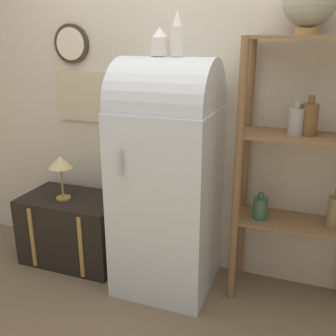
% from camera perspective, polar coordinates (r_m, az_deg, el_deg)
% --- Properties ---
extents(ground_plane, '(12.00, 12.00, 0.00)m').
position_cam_1_polar(ground_plane, '(2.83, -1.85, -18.57)').
color(ground_plane, '#7A664C').
extents(wall_back, '(7.00, 0.09, 2.70)m').
position_cam_1_polar(wall_back, '(2.83, 2.21, 11.22)').
color(wall_back, beige).
rests_on(wall_back, ground_plane).
extents(refrigerator, '(0.64, 0.66, 1.60)m').
position_cam_1_polar(refrigerator, '(2.63, -0.10, -0.81)').
color(refrigerator, silver).
rests_on(refrigerator, ground_plane).
extents(suitcase_trunk, '(0.77, 0.48, 0.53)m').
position_cam_1_polar(suitcase_trunk, '(3.23, -13.46, -8.53)').
color(suitcase_trunk, black).
rests_on(suitcase_trunk, ground_plane).
extents(shelf_unit, '(0.77, 0.34, 1.72)m').
position_cam_1_polar(shelf_unit, '(2.55, 18.80, 1.08)').
color(shelf_unit, olive).
rests_on(shelf_unit, ground_plane).
extents(globe, '(0.30, 0.30, 0.34)m').
position_cam_1_polar(globe, '(2.48, 19.94, 21.97)').
color(globe, '#AD8942').
rests_on(globe, shelf_unit).
extents(vase_left, '(0.11, 0.11, 0.17)m').
position_cam_1_polar(vase_left, '(2.51, -1.22, 17.73)').
color(vase_left, white).
rests_on(vase_left, refrigerator).
extents(vase_center, '(0.08, 0.08, 0.26)m').
position_cam_1_polar(vase_center, '(2.46, 1.38, 18.74)').
color(vase_center, white).
rests_on(vase_center, refrigerator).
extents(desk_lamp, '(0.18, 0.18, 0.34)m').
position_cam_1_polar(desk_lamp, '(3.02, -15.34, 0.48)').
color(desk_lamp, '#AD8942').
rests_on(desk_lamp, suitcase_trunk).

